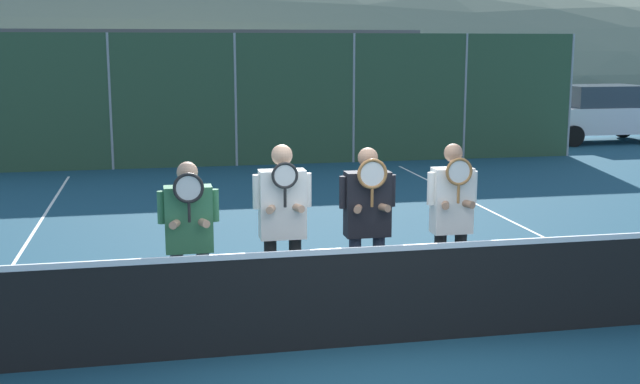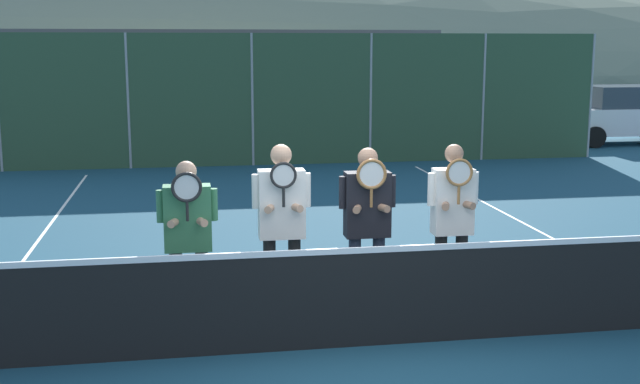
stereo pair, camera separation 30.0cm
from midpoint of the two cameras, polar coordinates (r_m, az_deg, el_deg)
name	(u,v)px [view 2 (the right image)]	position (r m, az deg, el deg)	size (l,w,h in m)	color
ground_plane	(359,346)	(7.84, 3.91, -10.89)	(120.00, 120.00, 0.00)	navy
hill_distant	(205,82)	(63.26, -8.06, 7.75)	(102.29, 56.83, 19.89)	slate
clubhouse_building	(177,79)	(28.10, -9.80, 7.90)	(16.93, 5.50, 3.31)	beige
fence_back	(252,100)	(19.10, -4.38, 6.54)	(17.27, 0.06, 3.12)	gray
tennis_net	(360,296)	(7.67, 3.96, -7.38)	(10.16, 0.09, 1.08)	gray
court_line_left_sideline	(12,277)	(10.68, -20.34, -5.66)	(0.05, 16.00, 0.01)	white
court_line_right_sideline	(577,251)	(11.84, 18.50, -4.00)	(0.05, 16.00, 0.01)	white
player_leftmost	(188,231)	(8.04, -8.32, -2.77)	(0.60, 0.34, 1.73)	#56565B
player_center_left	(282,218)	(8.20, -1.69, -1.84)	(0.61, 0.34, 1.86)	black
player_center_right	(367,217)	(8.39, 4.41, -1.79)	(0.60, 0.34, 1.80)	#232838
player_rightmost	(452,217)	(8.56, 10.39, -1.73)	(0.55, 0.34, 1.83)	black
car_far_left	(110,120)	(22.18, -14.35, 5.00)	(4.79, 2.02, 1.69)	slate
car_left_of_center	(293,117)	(21.94, -1.51, 5.33)	(4.07, 2.04, 1.75)	silver
car_center	(464,113)	(23.09, 10.55, 5.52)	(4.68, 2.03, 1.85)	#B2B7BC
car_right_of_center	(624,114)	(25.12, 21.10, 5.21)	(4.09, 1.93, 1.67)	silver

